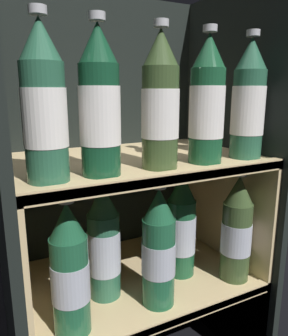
% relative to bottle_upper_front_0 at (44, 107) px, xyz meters
% --- Properties ---
extents(fridge_back_wall, '(0.63, 0.02, 1.04)m').
position_rel_bottle_upper_front_0_xyz_m(fridge_back_wall, '(0.23, 0.34, -0.23)').
color(fridge_back_wall, black).
rests_on(fridge_back_wall, ground_plane).
extents(fridge_side_left, '(0.02, 0.44, 1.04)m').
position_rel_bottle_upper_front_0_xyz_m(fridge_side_left, '(-0.08, 0.13, -0.23)').
color(fridge_side_left, black).
rests_on(fridge_side_left, ground_plane).
extents(fridge_side_right, '(0.02, 0.44, 1.04)m').
position_rel_bottle_upper_front_0_xyz_m(fridge_side_right, '(0.54, 0.13, -0.23)').
color(fridge_side_right, black).
rests_on(fridge_side_right, ground_plane).
extents(shelf_lower, '(0.59, 0.40, 0.30)m').
position_rel_bottle_upper_front_0_xyz_m(shelf_lower, '(0.23, 0.12, -0.52)').
color(shelf_lower, '#DBBC84').
rests_on(shelf_lower, ground_plane).
extents(shelf_upper, '(0.59, 0.40, 0.62)m').
position_rel_bottle_upper_front_0_xyz_m(shelf_upper, '(0.23, 0.13, -0.31)').
color(shelf_upper, '#DBBC84').
rests_on(shelf_upper, ground_plane).
extents(bottle_upper_front_0, '(0.08, 0.08, 0.29)m').
position_rel_bottle_upper_front_0_xyz_m(bottle_upper_front_0, '(0.00, 0.00, 0.00)').
color(bottle_upper_front_0, '#285B42').
rests_on(bottle_upper_front_0, shelf_upper).
extents(bottle_upper_front_1, '(0.08, 0.08, 0.29)m').
position_rel_bottle_upper_front_0_xyz_m(bottle_upper_front_1, '(0.10, -0.00, -0.00)').
color(bottle_upper_front_1, '#144228').
rests_on(bottle_upper_front_1, shelf_upper).
extents(bottle_upper_front_2, '(0.08, 0.08, 0.29)m').
position_rel_bottle_upper_front_0_xyz_m(bottle_upper_front_2, '(0.23, -0.00, 0.00)').
color(bottle_upper_front_2, '#384C28').
rests_on(bottle_upper_front_2, shelf_upper).
extents(bottle_upper_front_3, '(0.08, 0.08, 0.29)m').
position_rel_bottle_upper_front_0_xyz_m(bottle_upper_front_3, '(0.35, -0.00, -0.00)').
color(bottle_upper_front_3, '#194C2D').
rests_on(bottle_upper_front_3, shelf_upper).
extents(bottle_upper_front_4, '(0.08, 0.08, 0.29)m').
position_rel_bottle_upper_front_0_xyz_m(bottle_upper_front_4, '(0.47, -0.00, -0.00)').
color(bottle_upper_front_4, '#285B42').
rests_on(bottle_upper_front_4, shelf_upper).
extents(bottle_lower_front_0, '(0.08, 0.08, 0.29)m').
position_rel_bottle_upper_front_0_xyz_m(bottle_lower_front_0, '(0.03, -0.00, -0.32)').
color(bottle_lower_front_0, '#1E5638').
rests_on(bottle_lower_front_0, shelf_lower).
extents(bottle_lower_front_1, '(0.08, 0.08, 0.29)m').
position_rel_bottle_upper_front_0_xyz_m(bottle_lower_front_1, '(0.23, -0.00, -0.32)').
color(bottle_lower_front_1, '#1E5638').
rests_on(bottle_lower_front_1, shelf_lower).
extents(bottle_lower_front_2, '(0.08, 0.08, 0.29)m').
position_rel_bottle_upper_front_0_xyz_m(bottle_lower_front_2, '(0.46, -0.00, -0.32)').
color(bottle_lower_front_2, '#384C28').
rests_on(bottle_lower_front_2, shelf_lower).
extents(bottle_lower_back_0, '(0.08, 0.08, 0.29)m').
position_rel_bottle_upper_front_0_xyz_m(bottle_lower_back_0, '(0.13, 0.09, -0.32)').
color(bottle_lower_back_0, '#285B42').
rests_on(bottle_lower_back_0, shelf_lower).
extents(bottle_lower_back_1, '(0.08, 0.08, 0.29)m').
position_rel_bottle_upper_front_0_xyz_m(bottle_lower_back_1, '(0.35, 0.09, -0.32)').
color(bottle_lower_back_1, '#194C2D').
rests_on(bottle_lower_back_1, shelf_lower).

